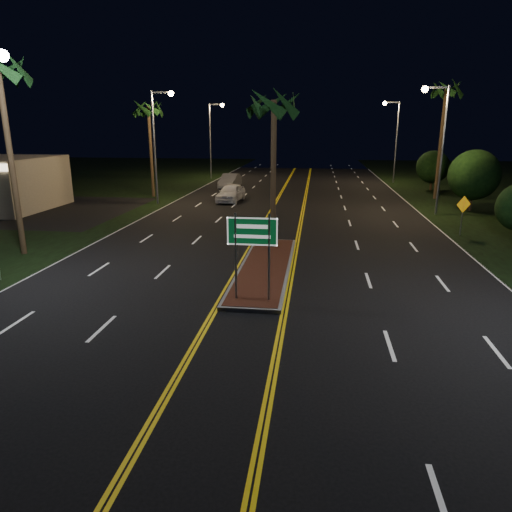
% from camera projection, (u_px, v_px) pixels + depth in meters
% --- Properties ---
extents(ground, '(120.00, 120.00, 0.00)m').
position_uv_depth(ground, '(240.00, 337.00, 14.08)').
color(ground, black).
rests_on(ground, ground).
extents(median_island, '(2.25, 10.25, 0.17)m').
position_uv_depth(median_island, '(265.00, 267.00, 20.73)').
color(median_island, gray).
rests_on(median_island, ground).
extents(highway_sign, '(1.80, 0.08, 3.20)m').
position_uv_depth(highway_sign, '(252.00, 240.00, 16.09)').
color(highway_sign, gray).
rests_on(highway_sign, ground).
extents(streetlight_left_mid, '(1.91, 0.44, 9.00)m').
position_uv_depth(streetlight_left_mid, '(158.00, 134.00, 36.76)').
color(streetlight_left_mid, gray).
rests_on(streetlight_left_mid, ground).
extents(streetlight_left_far, '(1.91, 0.44, 9.00)m').
position_uv_depth(streetlight_left_far, '(213.00, 132.00, 55.83)').
color(streetlight_left_far, gray).
rests_on(streetlight_left_far, ground).
extents(streetlight_right_mid, '(1.91, 0.44, 9.00)m').
position_uv_depth(streetlight_right_mid, '(438.00, 135.00, 32.18)').
color(streetlight_right_mid, gray).
rests_on(streetlight_right_mid, ground).
extents(streetlight_right_far, '(1.91, 0.44, 9.00)m').
position_uv_depth(streetlight_right_far, '(394.00, 132.00, 51.26)').
color(streetlight_right_far, gray).
rests_on(streetlight_right_far, ground).
extents(palm_median, '(2.40, 2.40, 8.30)m').
position_uv_depth(palm_median, '(274.00, 105.00, 22.10)').
color(palm_median, '#382819').
rests_on(palm_median, ground).
extents(palm_left_far, '(2.40, 2.40, 8.80)m').
position_uv_depth(palm_left_far, '(148.00, 109.00, 40.28)').
color(palm_left_far, '#382819').
rests_on(palm_left_far, ground).
extents(palm_right_far, '(2.40, 2.40, 10.30)m').
position_uv_depth(palm_right_far, '(446.00, 91.00, 38.58)').
color(palm_right_far, '#382819').
rests_on(palm_right_far, ground).
extents(shrub_mid, '(3.78, 3.78, 4.62)m').
position_uv_depth(shrub_mid, '(474.00, 175.00, 34.46)').
color(shrub_mid, '#382819').
rests_on(shrub_mid, ground).
extents(shrub_far, '(3.24, 3.24, 3.96)m').
position_uv_depth(shrub_far, '(433.00, 167.00, 46.04)').
color(shrub_far, '#382819').
rests_on(shrub_far, ground).
extents(car_near, '(2.77, 5.50, 1.77)m').
position_uv_depth(car_near, '(231.00, 191.00, 39.33)').
color(car_near, white).
rests_on(car_near, ground).
extents(car_far, '(2.49, 5.38, 1.76)m').
position_uv_depth(car_far, '(230.00, 180.00, 47.80)').
color(car_far, '#9A9CA3').
rests_on(car_far, ground).
extents(warning_sign, '(0.91, 0.44, 2.35)m').
position_uv_depth(warning_sign, '(463.00, 210.00, 26.84)').
color(warning_sign, gray).
rests_on(warning_sign, ground).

